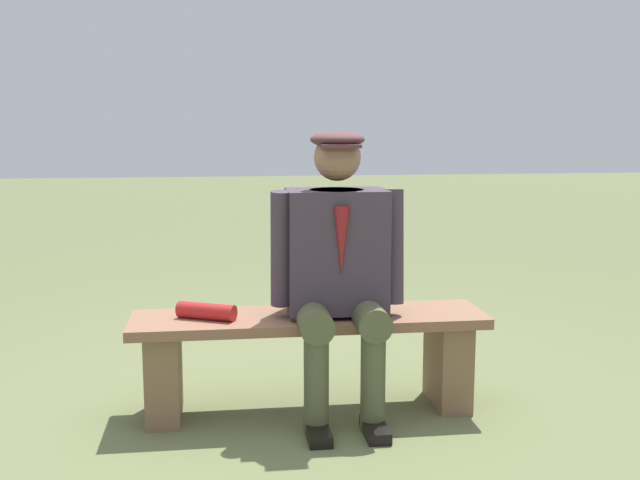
# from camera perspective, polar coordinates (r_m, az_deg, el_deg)

# --- Properties ---
(ground_plane) EXTENTS (30.00, 30.00, 0.00)m
(ground_plane) POSITION_cam_1_polar(r_m,az_deg,el_deg) (3.70, -0.80, -12.61)
(ground_plane) COLOR #626B41
(bench) EXTENTS (1.64, 0.40, 0.47)m
(bench) POSITION_cam_1_polar(r_m,az_deg,el_deg) (3.60, -0.81, -8.06)
(bench) COLOR brown
(bench) RESTS_ON ground
(seated_man) EXTENTS (0.62, 0.59, 1.31)m
(seated_man) POSITION_cam_1_polar(r_m,az_deg,el_deg) (3.46, 1.36, -1.54)
(seated_man) COLOR #3E3340
(seated_man) RESTS_ON ground
(rolled_magazine) EXTENTS (0.28, 0.19, 0.08)m
(rolled_magazine) POSITION_cam_1_polar(r_m,az_deg,el_deg) (3.50, -8.50, -5.29)
(rolled_magazine) COLOR #B21E1E
(rolled_magazine) RESTS_ON bench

